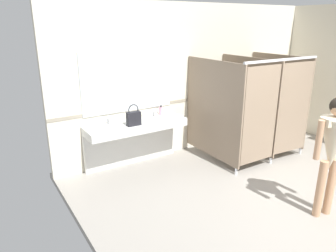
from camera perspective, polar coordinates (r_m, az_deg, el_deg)
ground_plane at (r=5.24m, az=25.59°, el=-13.66°), size 6.13×6.46×0.10m
wall_back at (r=6.63m, az=5.39°, el=8.61°), size 6.13×0.12×2.92m
wall_back_tile_band at (r=6.66m, az=5.62°, el=5.04°), size 6.13×0.01×0.06m
vanity_counter at (r=5.80m, az=-6.04°, el=-1.33°), size 1.84×0.55×0.98m
mirror_panel at (r=5.73m, az=-7.21°, el=8.04°), size 1.74×0.02×1.09m
bathroom_stalls at (r=6.36m, az=15.30°, el=3.66°), size 1.83×1.56×1.97m
person_standing at (r=4.64m, az=27.62°, el=-2.81°), size 0.57×0.47×1.67m
handbag at (r=5.44m, az=-6.21°, el=1.45°), size 0.25×0.11×0.37m
soap_dispenser at (r=6.04m, az=-1.28°, el=2.74°), size 0.07×0.07×0.19m
floor_drain_cover at (r=6.45m, az=27.19°, el=-7.28°), size 0.14×0.14×0.01m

